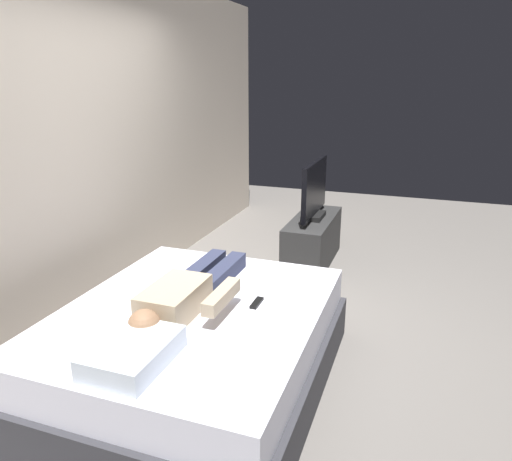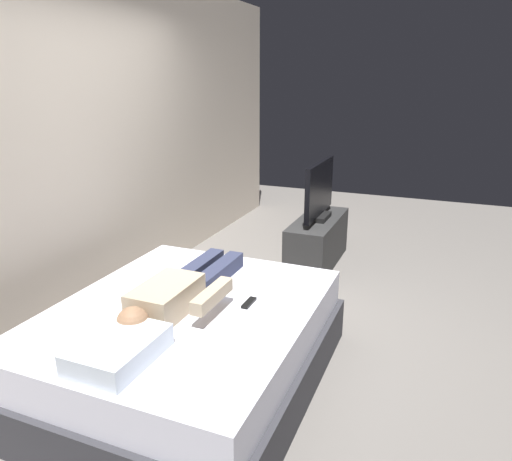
{
  "view_description": "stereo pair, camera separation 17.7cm",
  "coord_description": "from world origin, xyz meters",
  "px_view_note": "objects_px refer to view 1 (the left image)",
  "views": [
    {
      "loc": [
        -3.09,
        -1.01,
        1.89
      ],
      "look_at": [
        0.44,
        0.26,
        0.69
      ],
      "focal_mm": 33.64,
      "sensor_mm": 36.0,
      "label": 1
    },
    {
      "loc": [
        -3.03,
        -1.17,
        1.89
      ],
      "look_at": [
        0.44,
        0.26,
        0.69
      ],
      "focal_mm": 33.64,
      "sensor_mm": 36.0,
      "label": 2
    }
  ],
  "objects_px": {
    "pillow": "(133,353)",
    "remote": "(257,303)",
    "person": "(187,293)",
    "bed": "(194,347)",
    "tv_stand": "(312,241)",
    "tv": "(314,191)"
  },
  "relations": [
    {
      "from": "pillow",
      "to": "person",
      "type": "xyz_separation_m",
      "value": [
        0.67,
        0.05,
        0.02
      ]
    },
    {
      "from": "remote",
      "to": "pillow",
      "type": "bearing_deg",
      "value": 156.6
    },
    {
      "from": "person",
      "to": "tv_stand",
      "type": "xyz_separation_m",
      "value": [
        2.29,
        -0.27,
        -0.37
      ]
    },
    {
      "from": "bed",
      "to": "remote",
      "type": "relative_size",
      "value": 12.79
    },
    {
      "from": "pillow",
      "to": "tv",
      "type": "relative_size",
      "value": 0.55
    },
    {
      "from": "bed",
      "to": "remote",
      "type": "distance_m",
      "value": 0.49
    },
    {
      "from": "pillow",
      "to": "tv_stand",
      "type": "bearing_deg",
      "value": -4.21
    },
    {
      "from": "bed",
      "to": "person",
      "type": "xyz_separation_m",
      "value": [
        0.03,
        0.05,
        0.36
      ]
    },
    {
      "from": "pillow",
      "to": "bed",
      "type": "bearing_deg",
      "value": -0.0
    },
    {
      "from": "person",
      "to": "remote",
      "type": "distance_m",
      "value": 0.44
    },
    {
      "from": "remote",
      "to": "bed",
      "type": "bearing_deg",
      "value": 116.91
    },
    {
      "from": "bed",
      "to": "person",
      "type": "height_order",
      "value": "person"
    },
    {
      "from": "pillow",
      "to": "tv",
      "type": "height_order",
      "value": "tv"
    },
    {
      "from": "pillow",
      "to": "remote",
      "type": "bearing_deg",
      "value": -23.4
    },
    {
      "from": "person",
      "to": "tv_stand",
      "type": "distance_m",
      "value": 2.34
    },
    {
      "from": "bed",
      "to": "tv",
      "type": "distance_m",
      "value": 2.39
    },
    {
      "from": "pillow",
      "to": "person",
      "type": "distance_m",
      "value": 0.67
    },
    {
      "from": "tv_stand",
      "to": "tv",
      "type": "xyz_separation_m",
      "value": [
        -0.0,
        0.0,
        0.53
      ]
    },
    {
      "from": "bed",
      "to": "tv_stand",
      "type": "height_order",
      "value": "bed"
    },
    {
      "from": "bed",
      "to": "person",
      "type": "distance_m",
      "value": 0.36
    },
    {
      "from": "remote",
      "to": "tv_stand",
      "type": "bearing_deg",
      "value": 3.66
    },
    {
      "from": "pillow",
      "to": "person",
      "type": "height_order",
      "value": "person"
    }
  ]
}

